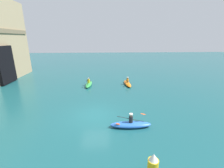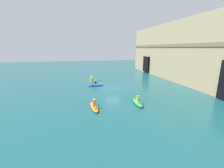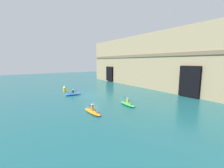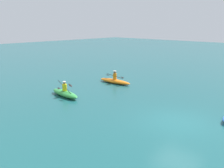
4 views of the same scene
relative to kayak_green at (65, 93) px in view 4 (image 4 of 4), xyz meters
name	(u,v)px [view 4 (image 4 of 4)]	position (x,y,z in m)	size (l,w,h in m)	color
ground_plane	(179,122)	(-8.63, -1.27, -0.25)	(120.00, 120.00, 0.00)	#195156
kayak_green	(65,93)	(0.00, 0.00, 0.00)	(3.13, 1.01, 1.12)	green
kayak_orange	(115,81)	(0.09, -5.56, -0.02)	(3.38, 0.96, 1.14)	orange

